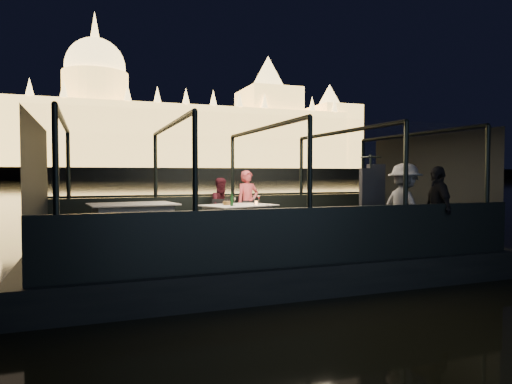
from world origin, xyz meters
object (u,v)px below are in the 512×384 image
object	(u,v)px
chair_port_left	(223,218)
person_man_maroon	(222,203)
passenger_stripe	(405,205)
passenger_dark	(437,205)
chair_port_right	(253,217)
person_woman_coral	(248,203)
coat_stand	(370,203)
dining_table_central	(238,223)
dining_table_aft	(133,227)
wine_bottle	(232,199)

from	to	relation	value
chair_port_left	person_man_maroon	xyz separation A→B (m)	(0.08, 0.35, 0.30)
person_man_maroon	passenger_stripe	bearing A→B (deg)	-65.77
passenger_dark	person_man_maroon	bearing A→B (deg)	-119.44
chair_port_right	person_woman_coral	xyz separation A→B (m)	(-0.04, 0.26, 0.30)
passenger_dark	person_woman_coral	bearing A→B (deg)	-124.73
coat_stand	passenger_stripe	bearing A→B (deg)	-2.10
dining_table_central	passenger_stripe	xyz separation A→B (m)	(2.42, -2.37, 0.47)
dining_table_aft	chair_port_left	world-z (taller)	chair_port_left
person_man_maroon	passenger_stripe	size ratio (longest dim) A/B	0.82
person_man_maroon	passenger_dark	distance (m)	4.57
coat_stand	person_man_maroon	xyz separation A→B (m)	(-1.82, 3.14, -0.15)
chair_port_left	chair_port_right	world-z (taller)	chair_port_left
chair_port_right	chair_port_left	bearing A→B (deg)	-173.14
chair_port_left	person_man_maroon	world-z (taller)	person_man_maroon
passenger_stripe	passenger_dark	xyz separation A→B (m)	(0.58, -0.18, 0.00)
person_man_maroon	wine_bottle	distance (m)	1.13
dining_table_central	wine_bottle	world-z (taller)	wine_bottle
chair_port_left	chair_port_right	xyz separation A→B (m)	(0.71, 0.01, 0.00)
wine_bottle	passenger_stripe	bearing A→B (deg)	-37.67
wine_bottle	coat_stand	bearing A→B (deg)	-46.25
dining_table_aft	chair_port_left	bearing A→B (deg)	15.93
chair_port_left	person_woman_coral	distance (m)	0.78
chair_port_right	person_man_maroon	distance (m)	0.77
coat_stand	passenger_dark	distance (m)	1.31
dining_table_central	chair_port_right	world-z (taller)	chair_port_right
person_woman_coral	chair_port_right	bearing A→B (deg)	-91.21
chair_port_left	wine_bottle	size ratio (longest dim) A/B	2.86
dining_table_central	coat_stand	xyz separation A→B (m)	(1.70, -2.34, 0.51)
person_woman_coral	passenger_dark	world-z (taller)	passenger_dark
passenger_dark	wine_bottle	bearing A→B (deg)	-107.01
coat_stand	dining_table_central	bearing A→B (deg)	126.05
chair_port_left	wine_bottle	distance (m)	0.90
wine_bottle	passenger_dark	bearing A→B (deg)	-34.65
person_woman_coral	passenger_stripe	size ratio (longest dim) A/B	0.93
dining_table_central	passenger_stripe	distance (m)	3.42
dining_table_aft	chair_port_right	world-z (taller)	chair_port_right
chair_port_left	person_woman_coral	world-z (taller)	person_woman_coral
dining_table_central	chair_port_right	xyz separation A→B (m)	(0.51, 0.46, 0.06)
dining_table_aft	person_man_maroon	xyz separation A→B (m)	(2.06, 0.91, 0.36)
dining_table_central	chair_port_left	distance (m)	0.49
dining_table_aft	person_woman_coral	distance (m)	2.80
dining_table_aft	chair_port_left	distance (m)	2.06
person_woman_coral	wine_bottle	world-z (taller)	person_woman_coral
dining_table_aft	wine_bottle	xyz separation A→B (m)	(1.94, -0.21, 0.53)
dining_table_aft	passenger_stripe	xyz separation A→B (m)	(4.59, -2.25, 0.47)
chair_port_right	wine_bottle	size ratio (longest dim) A/B	2.71
chair_port_left	passenger_dark	bearing A→B (deg)	-19.25
passenger_dark	wine_bottle	xyz separation A→B (m)	(-3.23, 2.23, 0.06)
dining_table_aft	chair_port_right	xyz separation A→B (m)	(2.69, 0.58, 0.06)
dining_table_aft	person_woman_coral	size ratio (longest dim) A/B	1.07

